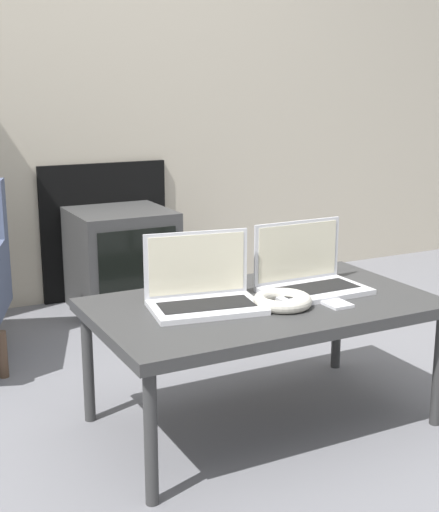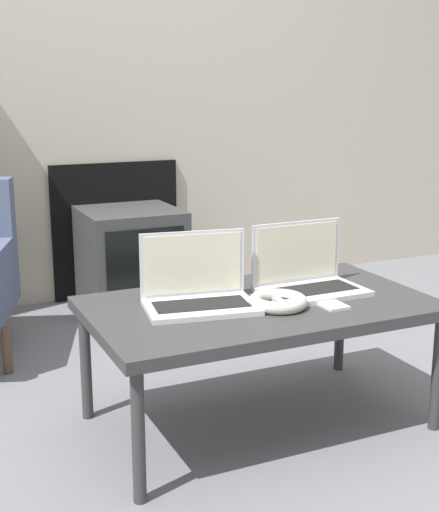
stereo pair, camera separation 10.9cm
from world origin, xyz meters
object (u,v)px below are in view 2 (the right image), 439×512
object	(u,v)px
laptop_right	(307,276)
tv	(131,259)
headphones	(278,301)
laptop_left	(198,290)
phone	(330,304)

from	to	relation	value
laptop_right	tv	world-z (taller)	laptop_right
laptop_right	headphones	xyz separation A→B (m)	(-0.17, -0.12, -0.03)
laptop_left	laptop_right	size ratio (longest dim) A/B	1.09
headphones	phone	distance (m)	0.16
phone	headphones	bearing A→B (deg)	162.92
phone	tv	xyz separation A→B (m)	(-0.17, 1.49, -0.17)
laptop_left	phone	distance (m)	0.41
laptop_right	headphones	size ratio (longest dim) A/B	1.86
laptop_right	tv	distance (m)	1.35
laptop_right	phone	bearing A→B (deg)	-96.61
laptop_right	tv	bearing A→B (deg)	97.15
laptop_left	phone	bearing A→B (deg)	-14.66
laptop_left	laptop_right	bearing A→B (deg)	9.49
laptop_left	headphones	bearing A→B (deg)	-19.29
headphones	tv	size ratio (longest dim) A/B	0.37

